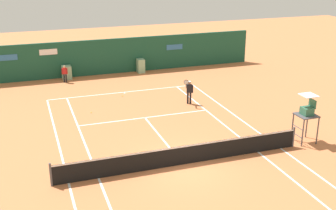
% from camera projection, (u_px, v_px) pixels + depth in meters
% --- Properties ---
extents(ground_plane, '(80.00, 80.00, 0.01)m').
position_uv_depth(ground_plane, '(179.00, 159.00, 20.68)').
color(ground_plane, '#C67042').
extents(tennis_net, '(12.10, 0.10, 1.07)m').
position_uv_depth(tennis_net, '(183.00, 155.00, 20.00)').
color(tennis_net, '#4C4C51').
rests_on(tennis_net, ground_plane).
extents(sponsor_back_wall, '(25.00, 1.02, 2.86)m').
position_uv_depth(sponsor_back_wall, '(107.00, 57.00, 34.80)').
color(sponsor_back_wall, '#194C38').
rests_on(sponsor_back_wall, ground_plane).
extents(umpire_chair, '(1.00, 1.00, 2.58)m').
position_uv_depth(umpire_chair, '(307.00, 112.00, 22.06)').
color(umpire_chair, '#47474C').
rests_on(umpire_chair, ground_plane).
extents(player_on_baseline, '(0.78, 0.63, 1.79)m').
position_uv_depth(player_on_baseline, '(189.00, 90.00, 27.92)').
color(player_on_baseline, black).
rests_on(player_on_baseline, ground_plane).
extents(ball_kid_centre_post, '(0.44, 0.22, 1.33)m').
position_uv_depth(ball_kid_centre_post, '(65.00, 73.00, 32.64)').
color(ball_kid_centre_post, black).
rests_on(ball_kid_centre_post, ground_plane).
extents(tennis_ball_near_service_line, '(0.07, 0.07, 0.07)m').
position_uv_depth(tennis_ball_near_service_line, '(122.00, 96.00, 29.69)').
color(tennis_ball_near_service_line, '#CCE033').
rests_on(tennis_ball_near_service_line, ground_plane).
extents(tennis_ball_mid_court, '(0.07, 0.07, 0.07)m').
position_uv_depth(tennis_ball_mid_court, '(91.00, 112.00, 26.62)').
color(tennis_ball_mid_court, '#CCE033').
rests_on(tennis_ball_mid_court, ground_plane).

